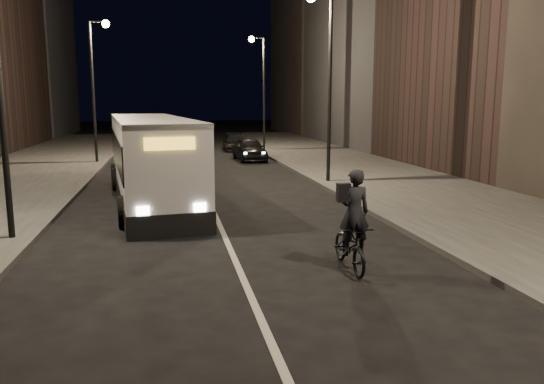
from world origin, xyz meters
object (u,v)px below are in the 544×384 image
streetlight_right_mid (324,62)px  car_mid (176,141)px  cyclist_on_bicycle (351,236)px  streetlight_left_far (97,72)px  city_bus (151,156)px  car_near (249,149)px  streetlight_left_near (6,34)px  car_far (235,142)px  streetlight_right_far (260,78)px

streetlight_right_mid → car_mid: 20.33m
streetlight_right_mid → cyclist_on_bicycle: (-2.89, -11.89, -4.60)m
streetlight_left_far → cyclist_on_bicycle: 23.68m
city_bus → cyclist_on_bicycle: city_bus is taller
streetlight_right_mid → car_near: (-1.73, 10.27, -4.64)m
streetlight_left_near → car_far: streetlight_left_near is taller
streetlight_right_mid → city_bus: (-7.43, -2.60, -3.67)m
city_bus → car_far: 20.61m
streetlight_left_far → car_mid: bearing=62.8°
city_bus → car_mid: size_ratio=3.02×
cyclist_on_bicycle → car_far: bearing=88.8°
streetlight_left_near → cyclist_on_bicycle: bearing=-26.5°
streetlight_right_far → streetlight_left_far: 12.24m
car_near → car_far: 6.91m
streetlight_right_mid → streetlight_left_near: (-10.66, -8.00, 0.00)m
streetlight_right_mid → cyclist_on_bicycle: streetlight_right_mid is taller
streetlight_left_near → car_near: streetlight_left_near is taller
streetlight_right_far → streetlight_left_near: same height
car_near → car_mid: size_ratio=1.08×
cyclist_on_bicycle → car_mid: 30.86m
streetlight_right_far → car_near: streetlight_right_far is taller
car_mid → car_far: 4.69m
streetlight_right_mid → city_bus: size_ratio=0.69×
car_mid → city_bus: bearing=91.8°
streetlight_left_far → car_near: streetlight_left_far is taller
streetlight_right_far → city_bus: bearing=-111.8°
car_far → car_near: bearing=-86.7°
streetlight_right_mid → streetlight_right_far: bearing=90.0°
car_far → car_mid: bearing=163.0°
car_far → city_bus: bearing=-102.8°
city_bus → car_mid: 21.47m
streetlight_left_near → car_near: (8.93, 18.27, -4.64)m
streetlight_right_far → streetlight_left_near: size_ratio=1.00×
streetlight_left_far → city_bus: streetlight_left_far is taller
streetlight_right_mid → streetlight_right_far: same height
streetlight_left_near → streetlight_left_far: same height
city_bus → car_near: (5.70, 12.88, -0.98)m
car_mid → streetlight_left_near: bearing=85.7°
car_near → car_far: size_ratio=0.98×
car_mid → car_far: car_mid is taller
cyclist_on_bicycle → car_near: bearing=88.1°
streetlight_right_mid → car_near: bearing=99.6°
cyclist_on_bicycle → streetlight_right_far: bearing=85.1°
streetlight_left_near → car_near: 20.86m
city_bus → car_mid: bearing=79.8°
streetlight_right_far → city_bus: size_ratio=0.69×
city_bus → car_far: (5.70, 19.78, -1.08)m
car_near → car_far: (-0.00, 6.90, -0.10)m
streetlight_left_near → streetlight_left_far: size_ratio=1.00×
city_bus → streetlight_right_mid: bearing=12.6°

